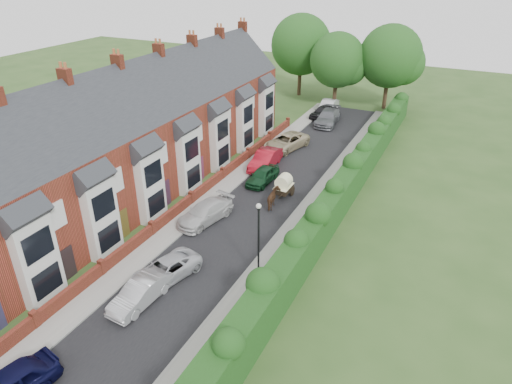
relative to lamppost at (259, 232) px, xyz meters
The scene contains 24 objects.
ground 6.20m from the lamppost, 130.36° to the right, with size 140.00×140.00×0.00m, color #2D4C1E.
road 8.66m from the lamppost, 119.12° to the left, with size 6.00×58.00×0.02m, color black.
pavement_hedge_side 7.71m from the lamppost, 88.36° to the left, with size 2.20×58.00×0.12m, color gray.
pavement_house_side 10.93m from the lamppost, 137.91° to the left, with size 1.70×58.00×0.12m, color gray.
kerb_hedge_side 7.76m from the lamppost, 96.92° to the left, with size 0.18×58.00×0.13m, color gray.
kerb_house_side 10.38m from the lamppost, 134.79° to the left, with size 0.18×58.00×0.13m, color gray.
hedge 7.47m from the lamppost, 74.05° to the left, with size 2.10×58.00×2.85m.
terrace_row 15.52m from the lamppost, 157.25° to the left, with size 9.05×40.50×11.50m.
garden_wall_row 10.98m from the lamppost, 145.56° to the left, with size 0.35×40.35×1.10m.
lamppost is the anchor object (origin of this frame).
tree_far_left 36.66m from the lamppost, 99.53° to the left, with size 7.14×6.80×9.29m.
tree_far_right 38.20m from the lamppost, 90.02° to the left, with size 7.98×7.60×10.31m.
tree_far_back 41.01m from the lamppost, 107.06° to the left, with size 8.40×8.00×10.82m.
car_silver_a 7.54m from the lamppost, 135.01° to the right, with size 1.46×4.18×1.38m, color #A9AAAE.
car_silver_b 6.23m from the lamppost, 152.53° to the right, with size 2.12×4.60×1.28m, color silver.
car_white 8.11m from the lamppost, 146.37° to the left, with size 1.99×4.91×1.42m, color silver.
car_green 13.24m from the lamppost, 114.02° to the left, with size 1.63×4.04×1.38m, color #11391D.
car_red 16.34m from the lamppost, 113.35° to the left, with size 1.70×4.89×1.61m, color maroon.
car_beige 20.96m from the lamppost, 107.91° to the left, with size 2.53×5.48×1.52m, color tan.
car_grey 29.53m from the lamppost, 99.78° to the left, with size 2.25×5.52×1.60m, color slate.
car_black 31.72m from the lamppost, 101.36° to the left, with size 1.73×4.29×1.46m, color black.
horse 9.03m from the lamppost, 107.85° to the left, with size 0.85×1.86×1.57m, color #492E1B.
horse_cart 10.82m from the lamppost, 104.53° to the left, with size 1.24×2.74×1.98m.
car_extra_far 33.79m from the lamppost, 100.77° to the left, with size 1.61×4.62×1.52m, color silver.
Camera 1 is at (13.04, -16.20, 17.67)m, focal length 32.00 mm.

